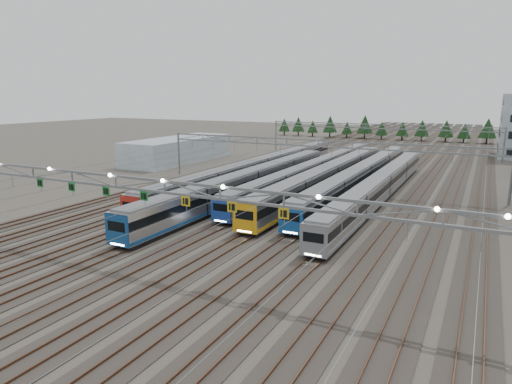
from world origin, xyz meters
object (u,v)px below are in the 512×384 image
at_px(train_c, 315,170).
at_px(gantry_far, 378,130).
at_px(train_d, 329,177).
at_px(train_a, 261,168).
at_px(west_shed, 179,150).
at_px(train_b, 250,183).
at_px(train_e, 362,176).
at_px(gantry_mid, 318,149).
at_px(train_f, 381,186).
at_px(gantry_near, 163,190).

bearing_deg(train_c, gantry_far, 86.76).
height_order(train_d, gantry_far, gantry_far).
bearing_deg(train_a, west_shed, 154.88).
distance_m(train_b, train_e, 19.48).
bearing_deg(train_e, train_b, -133.87).
distance_m(train_e, gantry_mid, 8.46).
relative_size(train_a, gantry_far, 1.20).
xyz_separation_m(train_e, train_f, (4.50, -6.99, -0.06)).
xyz_separation_m(train_d, train_f, (9.00, -3.35, -0.14)).
bearing_deg(train_d, train_c, 125.97).
bearing_deg(gantry_far, train_e, -80.93).
bearing_deg(train_f, train_c, 144.73).
bearing_deg(gantry_near, train_f, 72.51).
relative_size(train_a, gantry_mid, 1.20).
bearing_deg(gantry_far, train_c, -93.24).
relative_size(train_b, train_c, 0.86).
bearing_deg(train_e, west_shed, 165.56).
bearing_deg(train_e, train_d, -141.00).
xyz_separation_m(train_d, gantry_far, (-2.25, 45.91, 4.23)).
bearing_deg(train_e, gantry_mid, -157.97).
height_order(train_e, gantry_far, gantry_far).
distance_m(train_f, gantry_near, 37.94).
bearing_deg(train_a, train_b, -70.75).
bearing_deg(west_shed, train_d, -20.55).
height_order(train_c, gantry_far, gantry_far).
bearing_deg(train_e, train_a, -176.32).
bearing_deg(west_shed, train_f, -20.52).
distance_m(train_e, gantry_near, 43.67).
relative_size(train_e, gantry_near, 1.09).
height_order(train_a, train_b, train_b).
bearing_deg(train_a, train_e, 3.68).
height_order(train_b, gantry_near, gantry_near).
bearing_deg(gantry_mid, train_a, 172.03).
xyz_separation_m(gantry_near, gantry_mid, (0.05, 40.12, -0.70)).
xyz_separation_m(train_c, train_f, (13.50, -9.55, 0.04)).
height_order(gantry_near, west_shed, gantry_near).
height_order(train_c, train_d, train_d).
bearing_deg(train_f, gantry_near, -107.49).
xyz_separation_m(train_e, west_shed, (-45.40, 11.69, 0.59)).
height_order(train_a, gantry_near, gantry_near).
bearing_deg(train_e, train_c, 164.14).
relative_size(train_c, west_shed, 2.17).
height_order(train_a, train_d, train_a).
relative_size(train_a, gantry_near, 1.20).
height_order(train_a, train_f, train_a).
xyz_separation_m(train_a, train_e, (18.00, 1.16, -0.07)).
relative_size(train_c, gantry_far, 1.16).
bearing_deg(gantry_near, gantry_far, 89.97).
distance_m(train_b, west_shed, 40.98).
bearing_deg(gantry_far, train_a, -104.52).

